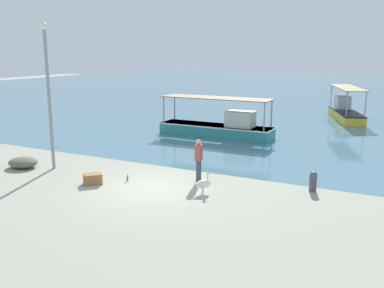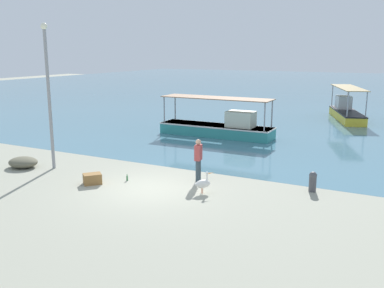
# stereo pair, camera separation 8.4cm
# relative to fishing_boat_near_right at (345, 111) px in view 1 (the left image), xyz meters

# --- Properties ---
(ground) EXTENTS (120.00, 120.00, 0.00)m
(ground) POSITION_rel_fishing_boat_near_right_xyz_m (-4.20, -20.88, -0.61)
(ground) COLOR gray
(harbor_water) EXTENTS (110.00, 90.00, 0.00)m
(harbor_water) POSITION_rel_fishing_boat_near_right_xyz_m (-4.20, 27.12, -0.61)
(harbor_water) COLOR teal
(harbor_water) RESTS_ON ground
(fishing_boat_near_right) EXTENTS (3.53, 6.57, 2.42)m
(fishing_boat_near_right) POSITION_rel_fishing_boat_near_right_xyz_m (0.00, 0.00, 0.00)
(fishing_boat_near_right) COLOR gold
(fishing_boat_near_right) RESTS_ON harbor_water
(fishing_boat_center) EXTENTS (7.02, 1.73, 2.34)m
(fishing_boat_center) POSITION_rel_fishing_boat_near_right_xyz_m (-5.85, -10.41, -0.01)
(fishing_boat_center) COLOR teal
(fishing_boat_center) RESTS_ON harbor_water
(pelican) EXTENTS (0.62, 0.68, 0.80)m
(pelican) POSITION_rel_fishing_boat_near_right_xyz_m (-2.15, -20.39, -0.24)
(pelican) COLOR #E0997A
(pelican) RESTS_ON ground
(lamp_post) EXTENTS (0.28, 0.28, 6.22)m
(lamp_post) POSITION_rel_fishing_boat_near_right_xyz_m (-9.50, -20.35, 2.86)
(lamp_post) COLOR gray
(lamp_post) RESTS_ON ground
(mooring_bollard) EXTENTS (0.29, 0.29, 0.75)m
(mooring_bollard) POSITION_rel_fishing_boat_near_right_xyz_m (1.35, -18.35, -0.21)
(mooring_bollard) COLOR #47474C
(mooring_bollard) RESTS_ON ground
(fisherman_standing) EXTENTS (0.28, 0.43, 1.69)m
(fisherman_standing) POSITION_rel_fishing_boat_near_right_xyz_m (-2.99, -19.09, 0.29)
(fisherman_standing) COLOR #33434C
(fisherman_standing) RESTS_ON ground
(net_pile) EXTENTS (1.34, 1.14, 0.46)m
(net_pile) POSITION_rel_fishing_boat_near_right_xyz_m (-10.82, -20.87, -0.38)
(net_pile) COLOR #615E4A
(net_pile) RESTS_ON ground
(cargo_crate) EXTENTS (0.81, 0.83, 0.41)m
(cargo_crate) POSITION_rel_fishing_boat_near_right_xyz_m (-6.48, -21.36, -0.41)
(cargo_crate) COLOR olive
(cargo_crate) RESTS_ON ground
(glass_bottle) EXTENTS (0.07, 0.07, 0.27)m
(glass_bottle) POSITION_rel_fishing_boat_near_right_xyz_m (-5.53, -20.39, -0.51)
(glass_bottle) COLOR #3F7F4C
(glass_bottle) RESTS_ON ground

